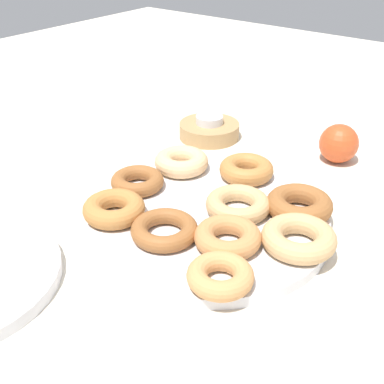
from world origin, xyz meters
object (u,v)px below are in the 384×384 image
at_px(donut_4, 299,238).
at_px(donut_9, 114,209).
at_px(donut_5, 238,204).
at_px(tealight, 209,120).
at_px(apple, 339,143).
at_px(donut_plate, 209,222).
at_px(donut_3, 220,276).
at_px(donut_0, 139,181).
at_px(donut_7, 299,205).
at_px(donut_6, 181,162).
at_px(donut_8, 228,237).
at_px(donut_1, 164,230).
at_px(candle_holder, 209,130).
at_px(donut_2, 246,169).

relative_size(donut_4, donut_9, 1.10).
height_order(donut_4, donut_5, donut_4).
bearing_deg(tealight, apple, -76.95).
relative_size(donut_plate, donut_3, 4.29).
relative_size(donut_0, donut_4, 0.85).
xyz_separation_m(donut_3, donut_7, (0.19, -0.00, 0.00)).
distance_m(donut_plate, donut_6, 0.15).
distance_m(donut_7, donut_8, 0.13).
bearing_deg(donut_7, tealight, 59.22).
xyz_separation_m(donut_plate, donut_5, (0.04, -0.02, 0.02)).
height_order(donut_1, donut_9, donut_9).
height_order(donut_4, candle_holder, donut_4).
xyz_separation_m(donut_plate, apple, (0.30, -0.06, 0.03)).
bearing_deg(candle_holder, donut_4, -127.15).
distance_m(donut_7, tealight, 0.32).
relative_size(donut_4, donut_5, 1.04).
xyz_separation_m(donut_0, donut_7, (0.08, -0.23, 0.00)).
bearing_deg(tealight, donut_8, -140.38).
bearing_deg(donut_6, donut_1, -147.84).
height_order(donut_5, tealight, tealight).
xyz_separation_m(donut_0, donut_9, (-0.08, -0.03, 0.00)).
bearing_deg(donut_0, candle_holder, 10.47).
relative_size(donut_0, tealight, 1.57).
xyz_separation_m(donut_plate, donut_9, (-0.08, 0.10, 0.02)).
xyz_separation_m(donut_plate, candle_holder, (0.25, 0.18, 0.01)).
bearing_deg(donut_6, candle_holder, 20.75).
height_order(candle_holder, tealight, tealight).
height_order(donut_0, donut_9, donut_9).
bearing_deg(donut_0, donut_8, -102.11).
height_order(donut_4, donut_9, same).
bearing_deg(donut_9, donut_1, -85.52).
distance_m(donut_0, tealight, 0.25).
relative_size(donut_7, donut_8, 1.08).
bearing_deg(donut_7, donut_2, 68.72).
bearing_deg(donut_1, donut_6, 32.16).
relative_size(donut_4, donut_6, 1.08).
distance_m(donut_9, apple, 0.41).
bearing_deg(donut_6, apple, -39.22).
xyz_separation_m(donut_1, donut_7, (0.16, -0.11, 0.00)).
bearing_deg(candle_holder, donut_7, -120.78).
relative_size(candle_holder, tealight, 2.22).
relative_size(donut_6, tealight, 1.70).
height_order(donut_0, donut_7, donut_7).
bearing_deg(apple, donut_7, -170.35).
relative_size(donut_1, donut_6, 1.01).
relative_size(donut_2, donut_6, 0.98).
xyz_separation_m(donut_3, donut_4, (0.12, -0.04, 0.00)).
height_order(donut_6, donut_9, donut_6).
bearing_deg(donut_2, donut_4, -127.59).
xyz_separation_m(donut_plate, donut_6, (0.09, 0.12, 0.02)).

